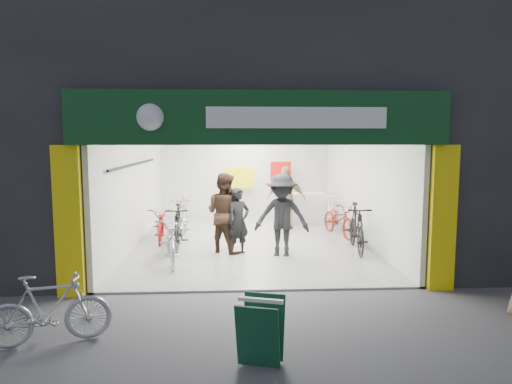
{
  "coord_description": "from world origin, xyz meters",
  "views": [
    {
      "loc": [
        -0.5,
        -7.82,
        2.69
      ],
      "look_at": [
        0.02,
        1.5,
        1.62
      ],
      "focal_mm": 32.0,
      "sensor_mm": 36.0,
      "label": 1
    }
  ],
  "objects": [
    {
      "name": "ground",
      "position": [
        0.0,
        0.0,
        0.0
      ],
      "size": [
        60.0,
        60.0,
        0.0
      ],
      "primitive_type": "plane",
      "color": "#56565B",
      "rests_on": "ground"
    },
    {
      "name": "building",
      "position": [
        0.91,
        4.99,
        4.31
      ],
      "size": [
        17.0,
        10.27,
        8.0
      ],
      "color": "#232326",
      "rests_on": "ground"
    },
    {
      "name": "bike_left_front",
      "position": [
        -1.8,
        2.0,
        0.53
      ],
      "size": [
        1.05,
        2.1,
        1.05
      ],
      "primitive_type": "imported",
      "rotation": [
        0.0,
        0.0,
        0.18
      ],
      "color": "#ACADB1",
      "rests_on": "ground"
    },
    {
      "name": "bike_left_midfront",
      "position": [
        -1.8,
        3.23,
        0.56
      ],
      "size": [
        0.64,
        1.88,
        1.11
      ],
      "primitive_type": "imported",
      "rotation": [
        0.0,
        0.0,
        0.06
      ],
      "color": "black",
      "rests_on": "ground"
    },
    {
      "name": "bike_left_midback",
      "position": [
        -2.34,
        4.16,
        0.46
      ],
      "size": [
        0.78,
        1.82,
        0.93
      ],
      "primitive_type": "imported",
      "rotation": [
        0.0,
        0.0,
        0.1
      ],
      "color": "maroon",
      "rests_on": "ground"
    },
    {
      "name": "bike_left_back",
      "position": [
        -1.8,
        4.48,
        0.6
      ],
      "size": [
        0.58,
        2.0,
        1.2
      ],
      "primitive_type": "imported",
      "rotation": [
        0.0,
        0.0,
        -0.01
      ],
      "color": "#AAAAAE",
      "rests_on": "ground"
    },
    {
      "name": "bike_right_front",
      "position": [
        2.5,
        2.76,
        0.58
      ],
      "size": [
        0.77,
        2.0,
        1.17
      ],
      "primitive_type": "imported",
      "rotation": [
        0.0,
        0.0,
        -0.12
      ],
      "color": "black",
      "rests_on": "ground"
    },
    {
      "name": "bike_right_mid",
      "position": [
        2.5,
        4.54,
        0.49
      ],
      "size": [
        1.01,
        1.94,
        0.97
      ],
      "primitive_type": "imported",
      "rotation": [
        0.0,
        0.0,
        0.21
      ],
      "color": "maroon",
      "rests_on": "ground"
    },
    {
      "name": "bike_right_back",
      "position": [
        2.5,
        5.48,
        0.55
      ],
      "size": [
        0.55,
        1.83,
        1.09
      ],
      "primitive_type": "imported",
      "rotation": [
        0.0,
        0.0,
        0.02
      ],
      "color": "silver",
      "rests_on": "ground"
    },
    {
      "name": "parked_bike",
      "position": [
        -2.9,
        -1.91,
        0.47
      ],
      "size": [
        1.64,
        0.84,
        0.95
      ],
      "primitive_type": "imported",
      "rotation": [
        0.0,
        0.0,
        1.83
      ],
      "color": "#B7B7BC",
      "rests_on": "ground"
    },
    {
      "name": "customer_a",
      "position": [
        -0.33,
        2.6,
        0.79
      ],
      "size": [
        0.69,
        0.64,
        1.59
      ],
      "primitive_type": "imported",
      "rotation": [
        0.0,
        0.0,
        0.58
      ],
      "color": "black",
      "rests_on": "ground"
    },
    {
      "name": "customer_b",
      "position": [
        -0.66,
        2.83,
        0.96
      ],
      "size": [
        1.18,
        1.12,
        1.92
      ],
      "primitive_type": "imported",
      "rotation": [
        0.0,
        0.0,
        2.55
      ],
      "color": "#3B271B",
      "rests_on": "ground"
    },
    {
      "name": "customer_c",
      "position": [
        0.65,
        2.38,
        0.96
      ],
      "size": [
        1.36,
        0.94,
        1.92
      ],
      "primitive_type": "imported",
      "rotation": [
        0.0,
        0.0,
        -0.2
      ],
      "color": "black",
      "rests_on": "ground"
    },
    {
      "name": "customer_d",
      "position": [
        1.13,
        5.45,
        0.96
      ],
      "size": [
        1.2,
        0.7,
        1.92
      ],
      "primitive_type": "imported",
      "rotation": [
        0.0,
        0.0,
        2.92
      ],
      "color": "#997E59",
      "rests_on": "ground"
    },
    {
      "name": "sandwich_board",
      "position": [
        -0.16,
        -2.63,
        0.44
      ],
      "size": [
        0.64,
        0.65,
        0.8
      ],
      "rotation": [
        0.0,
        0.0,
        -0.29
      ],
      "color": "#104026",
      "rests_on": "ground"
    }
  ]
}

